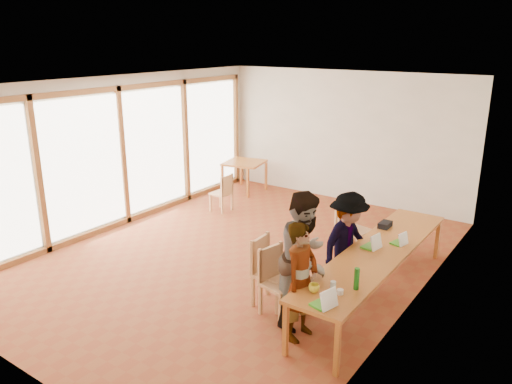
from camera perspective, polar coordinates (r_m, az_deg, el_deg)
ground at (r=8.88m, az=-1.73°, el=-7.29°), size 8.00×8.00×0.00m
wall_back at (r=11.74m, az=10.03°, el=6.23°), size 6.00×0.10×3.00m
wall_front at (r=5.87m, az=-26.09°, el=-6.50°), size 6.00×0.10×3.00m
wall_right at (r=7.07m, az=18.06°, el=-1.66°), size 0.10×8.00×3.00m
window_wall at (r=10.37m, az=-15.07°, el=4.47°), size 0.10×8.00×3.00m
ceiling at (r=8.11m, az=-1.92°, el=12.52°), size 6.00×8.00×0.04m
communal_table at (r=7.44m, az=13.67°, el=-6.91°), size 0.80×4.00×0.75m
side_table at (r=12.38m, az=-1.35°, el=3.12°), size 0.90×0.90×0.75m
chair_near at (r=7.17m, az=1.15°, el=-8.16°), size 0.48×0.48×0.53m
chair_mid at (r=6.93m, az=2.22°, el=-9.25°), size 0.54×0.54×0.52m
chair_far at (r=9.22m, az=10.22°, el=-3.23°), size 0.48×0.48×0.44m
chair_empty at (r=8.88m, az=10.80°, el=-3.35°), size 0.56×0.56×0.53m
chair_spare at (r=10.93m, az=-3.68°, el=0.33°), size 0.40×0.40×0.45m
person_near at (r=6.33m, az=5.18°, el=-10.16°), size 0.40×0.58×1.56m
person_mid at (r=6.63m, az=5.62°, el=-7.55°), size 0.75×0.93×1.83m
person_far at (r=7.51m, az=10.44°, el=-5.79°), size 0.78×1.11×1.57m
laptop_near at (r=5.86m, az=7.97°, el=-12.31°), size 0.29×0.31×0.22m
laptop_mid at (r=7.48m, az=13.25°, el=-5.85°), size 0.26×0.29×0.22m
laptop_far at (r=7.73m, az=16.20°, el=-5.40°), size 0.24×0.26×0.19m
yellow_mug at (r=6.15m, az=6.66°, el=-10.85°), size 0.16×0.16×0.10m
green_bottle at (r=6.25m, az=11.43°, el=-9.70°), size 0.07×0.07×0.28m
clear_glass at (r=6.27m, az=8.80°, el=-10.43°), size 0.07×0.07×0.09m
condiment_cup at (r=6.16m, az=9.59°, el=-11.18°), size 0.08×0.08×0.06m
pink_phone at (r=8.08m, az=16.17°, el=-4.72°), size 0.05×0.10×0.01m
black_pouch at (r=8.33m, az=14.53°, el=-3.64°), size 0.16×0.26×0.09m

